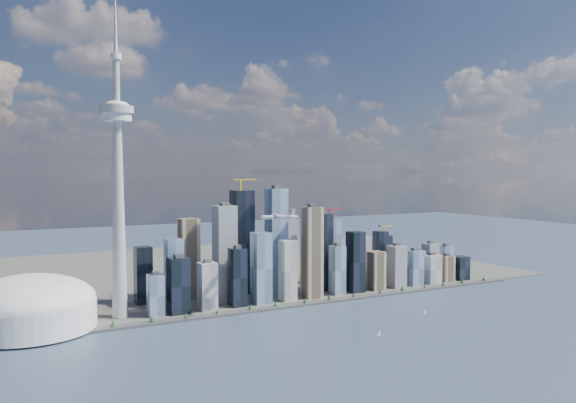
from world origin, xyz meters
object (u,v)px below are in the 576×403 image
needle_tower (118,181)px  sailboat_east (425,312)px  sailboat_west (379,333)px  airplane (279,217)px  dome_stadium (30,306)px

needle_tower → sailboat_east: bearing=-23.8°
needle_tower → sailboat_west: 496.07m
airplane → sailboat_east: 311.29m
needle_tower → sailboat_west: (334.02, -283.38, -232.84)m
airplane → sailboat_east: size_ratio=7.56×
needle_tower → airplane: 278.96m
dome_stadium → sailboat_west: bearing=-30.0°
dome_stadium → sailboat_west: 548.42m
airplane → sailboat_west: bearing=-51.0°
sailboat_west → sailboat_east: 167.47m
airplane → sailboat_west: (85.91, -171.73, -171.25)m
sailboat_east → airplane: bearing=153.0°
sailboat_west → sailboat_east: size_ratio=1.04×
dome_stadium → sailboat_west: size_ratio=21.37×
sailboat_west → sailboat_east: (152.71, 68.76, -0.10)m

